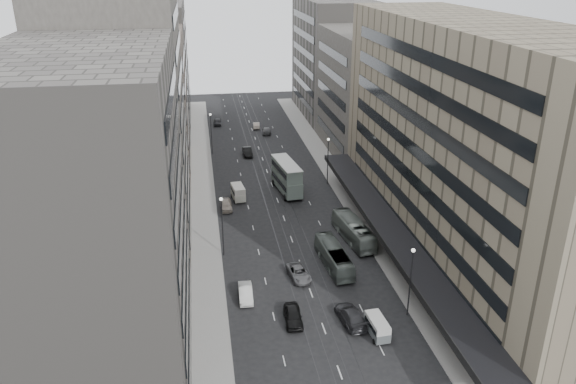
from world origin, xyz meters
TOP-DOWN VIEW (x-y plane):
  - ground at (0.00, 0.00)m, footprint 220.00×220.00m
  - sidewalk_right at (12.00, 37.50)m, footprint 4.00×125.00m
  - sidewalk_left at (-12.00, 37.50)m, footprint 4.00×125.00m
  - department_store at (21.45, 8.00)m, footprint 19.20×60.00m
  - building_right_mid at (21.50, 52.00)m, footprint 15.00×28.00m
  - building_right_far at (21.50, 82.00)m, footprint 15.00×32.00m
  - building_left_a at (-21.50, -8.00)m, footprint 15.00×28.00m
  - building_left_b at (-21.50, 19.00)m, footprint 15.00×26.00m
  - building_left_c at (-21.50, 46.00)m, footprint 15.00×28.00m
  - building_left_d at (-21.50, 79.00)m, footprint 15.00×38.00m
  - lamp_right_near at (9.70, -5.00)m, footprint 0.44×0.44m
  - lamp_right_far at (9.70, 35.00)m, footprint 0.44×0.44m
  - lamp_left_near at (-9.70, 12.00)m, footprint 0.44×0.44m
  - lamp_left_far at (-9.70, 55.00)m, footprint 0.44×0.44m
  - bus_near at (4.09, 6.68)m, footprint 3.07×10.27m
  - bus_far at (8.50, 13.30)m, footprint 3.87×11.08m
  - double_decker at (2.03, 32.28)m, footprint 4.09×10.04m
  - vw_microbus at (5.22, -8.06)m, footprint 1.95×3.89m
  - panel_van at (-6.33, 30.16)m, footprint 2.32×4.14m
  - sedan_0 at (-3.05, -4.31)m, footprint 2.08×4.71m
  - sedan_1 at (-7.73, 1.07)m, footprint 1.67×4.50m
  - sedan_2 at (-0.84, 4.63)m, footprint 2.85×5.11m
  - sedan_3 at (3.13, -5.31)m, footprint 2.87×5.80m
  - sedan_4 at (-8.50, 26.84)m, footprint 1.79×4.42m
  - sedan_5 at (-2.79, 52.58)m, footprint 1.81×4.85m
  - sedan_6 at (1.78, 39.18)m, footprint 2.84×5.09m
  - sedan_7 at (2.97, 67.37)m, footprint 2.42×4.90m
  - sedan_8 at (-7.71, 76.14)m, footprint 1.87×4.40m
  - sedan_9 at (1.16, 72.10)m, footprint 1.77×4.23m

SIDE VIEW (x-z plane):
  - ground at x=0.00m, z-range 0.00..0.00m
  - sidewalk_right at x=12.00m, z-range 0.00..0.15m
  - sidewalk_left at x=-12.00m, z-range 0.00..0.15m
  - sedan_6 at x=1.78m, z-range 0.00..1.34m
  - sedan_2 at x=-0.84m, z-range 0.00..1.35m
  - sedan_9 at x=1.16m, z-range 0.00..1.36m
  - sedan_7 at x=2.97m, z-range 0.00..1.37m
  - sedan_1 at x=-7.73m, z-range 0.00..1.47m
  - sedan_8 at x=-7.71m, z-range 0.00..1.48m
  - sedan_4 at x=-8.50m, z-range 0.00..1.51m
  - sedan_0 at x=-3.05m, z-range 0.00..1.58m
  - sedan_5 at x=-2.79m, z-range 0.00..1.58m
  - sedan_3 at x=3.13m, z-range 0.00..1.62m
  - vw_microbus at x=5.22m, z-range 0.12..2.16m
  - panel_van at x=-6.33m, z-range 0.13..2.62m
  - bus_near at x=4.09m, z-range 0.00..2.82m
  - bus_far at x=8.50m, z-range 0.00..3.02m
  - double_decker at x=2.03m, z-range 0.21..5.55m
  - lamp_right_near at x=9.70m, z-range 1.04..9.36m
  - lamp_right_far at x=9.70m, z-range 1.04..9.36m
  - lamp_left_near at x=-9.70m, z-range 1.04..9.36m
  - lamp_left_far at x=-9.70m, z-range 1.04..9.36m
  - building_right_mid at x=21.50m, z-range 0.00..24.00m
  - building_left_c at x=-21.50m, z-range 0.00..25.00m
  - building_right_far at x=21.50m, z-range 0.00..28.00m
  - building_left_d at x=-21.50m, z-range 0.00..28.00m
  - department_store at x=21.45m, z-range -0.05..29.95m
  - building_left_a at x=-21.50m, z-range 0.00..30.00m
  - building_left_b at x=-21.50m, z-range 0.00..34.00m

